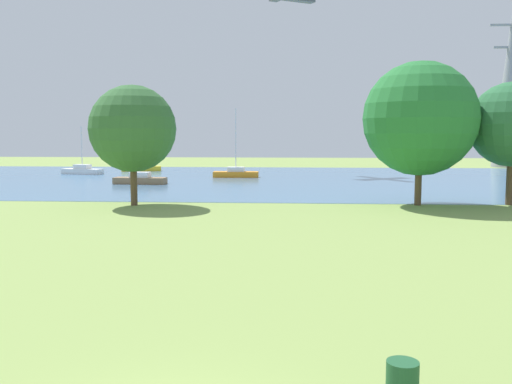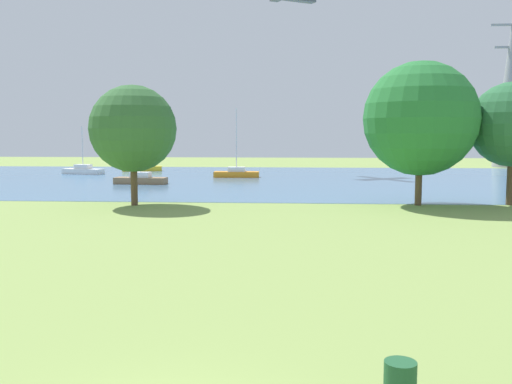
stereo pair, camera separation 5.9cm
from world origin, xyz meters
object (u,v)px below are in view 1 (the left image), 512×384
sailboat_yellow (141,167)px  sailboat_orange (236,173)px  tree_mid_shore (420,119)px  sailboat_white (82,170)px  litter_bin (402,384)px  electricity_pylon (511,79)px  tree_east_near (512,125)px  sailboat_brown (140,179)px  tree_west_near (133,129)px

sailboat_yellow → sailboat_orange: (12.73, -9.11, 0.00)m
tree_mid_shore → sailboat_orange: bearing=122.4°
sailboat_white → tree_mid_shore: size_ratio=0.59×
litter_bin → tree_mid_shore: 29.04m
litter_bin → sailboat_orange: bearing=99.0°
litter_bin → sailboat_orange: size_ratio=0.11×
litter_bin → electricity_pylon: (28.10, 71.71, 11.78)m
sailboat_yellow → tree_east_near: 45.64m
sailboat_brown → tree_west_near: 16.34m
electricity_pylon → sailboat_brown: bearing=-145.9°
sailboat_brown → sailboat_orange: 11.76m
sailboat_brown → tree_east_near: bearing=-25.4°
sailboat_orange → litter_bin: bearing=-81.0°
sailboat_orange → tree_mid_shore: (14.28, -22.54, 5.16)m
sailboat_brown → sailboat_white: 15.84m
electricity_pylon → litter_bin: bearing=-111.4°
litter_bin → electricity_pylon: bearing=68.6°
litter_bin → sailboat_brown: (-16.06, 41.84, 0.07)m
tree_west_near → tree_east_near: 24.61m
tree_west_near → electricity_pylon: (40.37, 45.11, 7.20)m
sailboat_white → tree_mid_shore: tree_mid_shore is taller
sailboat_orange → tree_east_near: bearing=-47.4°
tree_mid_shore → tree_east_near: size_ratio=1.16×
tree_mid_shore → litter_bin: bearing=-102.7°
litter_bin → electricity_pylon: size_ratio=0.03×
sailboat_orange → tree_west_near: (-4.27, -23.80, 4.51)m
litter_bin → tree_east_near: tree_east_near is taller
sailboat_yellow → sailboat_orange: size_ratio=0.96×
litter_bin → tree_east_near: 31.29m
litter_bin → tree_east_near: size_ratio=0.10×
litter_bin → electricity_pylon: 77.92m
sailboat_brown → sailboat_orange: sailboat_brown is taller
tree_west_near → sailboat_white: bearing=116.9°
tree_east_near → tree_mid_shore: bearing=-175.2°
sailboat_orange → tree_west_near: bearing=-100.2°
litter_bin → sailboat_white: bearing=115.8°
tree_east_near → sailboat_brown: bearing=154.6°
tree_east_near → sailboat_white: bearing=146.3°
litter_bin → tree_east_near: bearing=66.6°
sailboat_white → tree_west_near: bearing=-63.1°
sailboat_yellow → tree_east_near: (33.01, -31.15, 4.79)m
sailboat_white → tree_east_near: tree_east_near is taller
tree_mid_shore → electricity_pylon: (21.83, 43.84, 6.55)m
sailboat_orange → tree_west_near: size_ratio=0.94×
tree_west_near → electricity_pylon: 60.96m
tree_west_near → electricity_pylon: bearing=48.2°
litter_bin → tree_west_near: 29.65m
tree_mid_shore → tree_east_near: bearing=4.8°
sailboat_yellow → sailboat_white: size_ratio=1.28×
tree_west_near → sailboat_yellow: bearing=104.4°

